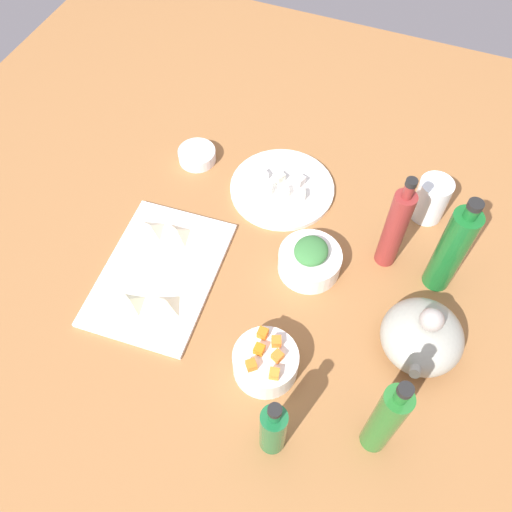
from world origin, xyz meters
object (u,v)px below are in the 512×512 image
object	(u,v)px
teapot	(422,336)
bowl_carrots	(265,362)
bottle_2	(395,228)
bottle_3	(273,429)
bottle_1	(452,250)
bowl_small_side	(197,155)
drinking_glass_0	(431,199)
bottle_0	(385,420)
bowl_greens	(310,261)
cutting_board	(160,273)
plate_tofu	(282,188)

from	to	relation	value
teapot	bowl_carrots	bearing A→B (deg)	-60.11
teapot	bottle_2	size ratio (longest dim) A/B	0.69
bottle_3	bottle_1	bearing A→B (deg)	155.20
teapot	bottle_1	distance (cm)	18.11
bowl_small_side	drinking_glass_0	xyz separation A→B (cm)	(-3.87, 56.38, 3.81)
bowl_carrots	bottle_0	size ratio (longest dim) A/B	0.48
bowl_greens	bottle_1	size ratio (longest dim) A/B	0.52
bowl_carrots	bottle_0	world-z (taller)	bottle_0
bottle_1	bottle_3	world-z (taller)	bottle_1
cutting_board	bowl_small_side	xyz separation A→B (cm)	(-33.55, -6.80, 1.03)
bowl_greens	bowl_small_side	bearing A→B (deg)	-119.33
bowl_greens	bowl_small_side	size ratio (longest dim) A/B	1.45
teapot	bowl_small_side	bearing A→B (deg)	-116.14
drinking_glass_0	bowl_greens	bearing A→B (deg)	-40.23
bowl_small_side	bottle_3	size ratio (longest dim) A/B	0.51
bowl_greens	bowl_carrots	size ratio (longest dim) A/B	1.08
bowl_greens	drinking_glass_0	world-z (taller)	drinking_glass_0
bowl_small_side	teapot	distance (cm)	68.61
teapot	bottle_0	bearing A→B (deg)	-9.14
cutting_board	bowl_small_side	bearing A→B (deg)	-168.55
bowl_carrots	cutting_board	bearing A→B (deg)	-111.86
teapot	cutting_board	bearing A→B (deg)	-86.47
bowl_carrots	bottle_3	bearing A→B (deg)	26.12
cutting_board	bottle_3	size ratio (longest dim) A/B	1.86
plate_tofu	bottle_1	world-z (taller)	bottle_1
bottle_0	bottle_3	size ratio (longest dim) A/B	1.43
bottle_1	bottle_3	bearing A→B (deg)	-24.80
bottle_3	teapot	bearing A→B (deg)	143.96
cutting_board	teapot	distance (cm)	55.02
bowl_carrots	bottle_1	world-z (taller)	bottle_1
bowl_small_side	drinking_glass_0	distance (cm)	56.64
plate_tofu	bottle_3	bearing A→B (deg)	18.41
bowl_carrots	drinking_glass_0	xyz separation A→B (cm)	(-48.96, 20.83, 2.40)
plate_tofu	bottle_1	size ratio (longest dim) A/B	0.96
plate_tofu	bottle_2	xyz separation A→B (cm)	(10.17, 27.61, 10.45)
plate_tofu	bottle_2	distance (cm)	31.22
cutting_board	bottle_1	bearing A→B (deg)	110.25
bowl_small_side	bottle_3	xyz separation A→B (cm)	(57.48, 41.63, 6.06)
plate_tofu	teapot	distance (cm)	48.20
cutting_board	bottle_1	world-z (taller)	bottle_1
bottle_2	drinking_glass_0	xyz separation A→B (cm)	(-15.59, 5.76, -5.71)
bowl_small_side	bottle_0	distance (cm)	77.67
bottle_0	cutting_board	bearing A→B (deg)	-108.16
bowl_small_side	bottle_2	world-z (taller)	bottle_2
cutting_board	plate_tofu	size ratio (longest dim) A/B	1.36
bowl_small_side	bottle_0	bearing A→B (deg)	49.11
bowl_greens	bottle_0	bearing A→B (deg)	36.36
bowl_carrots	bottle_1	bearing A→B (deg)	140.26
bowl_carrots	teapot	size ratio (longest dim) A/B	0.71
bowl_carrots	teapot	distance (cm)	30.01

